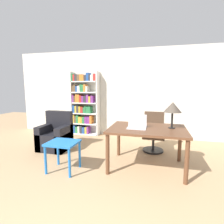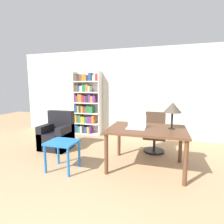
{
  "view_description": "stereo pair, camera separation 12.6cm",
  "coord_description": "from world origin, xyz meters",
  "px_view_note": "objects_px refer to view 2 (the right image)",
  "views": [
    {
      "loc": [
        0.69,
        -0.88,
        1.54
      ],
      "look_at": [
        -0.22,
        2.6,
        1.03
      ],
      "focal_mm": 28.0,
      "sensor_mm": 36.0,
      "label": 1
    },
    {
      "loc": [
        0.81,
        -0.85,
        1.54
      ],
      "look_at": [
        -0.22,
        2.6,
        1.03
      ],
      "focal_mm": 28.0,
      "sensor_mm": 36.0,
      "label": 2
    }
  ],
  "objects_px": {
    "bookshelf": "(86,104)",
    "desk": "(147,133)",
    "armchair": "(57,136)",
    "laptop": "(136,125)",
    "side_table_blue": "(62,147)",
    "office_chair": "(155,134)",
    "table_lamp": "(173,108)"
  },
  "relations": [
    {
      "from": "bookshelf",
      "to": "desk",
      "type": "bearing_deg",
      "value": -42.05
    },
    {
      "from": "armchair",
      "to": "bookshelf",
      "type": "relative_size",
      "value": 0.46
    },
    {
      "from": "laptop",
      "to": "side_table_blue",
      "type": "xyz_separation_m",
      "value": [
        -1.29,
        -0.48,
        -0.38
      ]
    },
    {
      "from": "office_chair",
      "to": "side_table_blue",
      "type": "relative_size",
      "value": 1.7
    },
    {
      "from": "armchair",
      "to": "bookshelf",
      "type": "bearing_deg",
      "value": 85.18
    },
    {
      "from": "side_table_blue",
      "to": "bookshelf",
      "type": "bearing_deg",
      "value": 105.14
    },
    {
      "from": "laptop",
      "to": "table_lamp",
      "type": "distance_m",
      "value": 0.73
    },
    {
      "from": "desk",
      "to": "bookshelf",
      "type": "distance_m",
      "value": 2.91
    },
    {
      "from": "desk",
      "to": "armchair",
      "type": "xyz_separation_m",
      "value": [
        -2.27,
        0.47,
        -0.37
      ]
    },
    {
      "from": "office_chair",
      "to": "bookshelf",
      "type": "distance_m",
      "value": 2.51
    },
    {
      "from": "office_chair",
      "to": "armchair",
      "type": "bearing_deg",
      "value": -167.72
    },
    {
      "from": "desk",
      "to": "bookshelf",
      "type": "relative_size",
      "value": 0.7
    },
    {
      "from": "office_chair",
      "to": "bookshelf",
      "type": "relative_size",
      "value": 0.46
    },
    {
      "from": "desk",
      "to": "office_chair",
      "type": "bearing_deg",
      "value": 83.92
    },
    {
      "from": "office_chair",
      "to": "laptop",
      "type": "bearing_deg",
      "value": -105.89
    },
    {
      "from": "laptop",
      "to": "side_table_blue",
      "type": "bearing_deg",
      "value": -159.53
    },
    {
      "from": "table_lamp",
      "to": "side_table_blue",
      "type": "bearing_deg",
      "value": -161.89
    },
    {
      "from": "office_chair",
      "to": "bookshelf",
      "type": "height_order",
      "value": "bookshelf"
    },
    {
      "from": "table_lamp",
      "to": "office_chair",
      "type": "xyz_separation_m",
      "value": [
        -0.34,
        0.89,
        -0.74
      ]
    },
    {
      "from": "laptop",
      "to": "side_table_blue",
      "type": "relative_size",
      "value": 0.63
    },
    {
      "from": "table_lamp",
      "to": "armchair",
      "type": "height_order",
      "value": "table_lamp"
    },
    {
      "from": "desk",
      "to": "laptop",
      "type": "distance_m",
      "value": 0.25
    },
    {
      "from": "desk",
      "to": "table_lamp",
      "type": "distance_m",
      "value": 0.67
    },
    {
      "from": "table_lamp",
      "to": "side_table_blue",
      "type": "relative_size",
      "value": 0.89
    },
    {
      "from": "desk",
      "to": "bookshelf",
      "type": "bearing_deg",
      "value": 137.95
    },
    {
      "from": "armchair",
      "to": "bookshelf",
      "type": "distance_m",
      "value": 1.63
    },
    {
      "from": "table_lamp",
      "to": "armchair",
      "type": "bearing_deg",
      "value": 172.28
    },
    {
      "from": "armchair",
      "to": "desk",
      "type": "bearing_deg",
      "value": -11.57
    },
    {
      "from": "side_table_blue",
      "to": "armchair",
      "type": "distance_m",
      "value": 1.28
    },
    {
      "from": "office_chair",
      "to": "armchair",
      "type": "relative_size",
      "value": 1.0
    },
    {
      "from": "desk",
      "to": "table_lamp",
      "type": "height_order",
      "value": "table_lamp"
    },
    {
      "from": "desk",
      "to": "armchair",
      "type": "height_order",
      "value": "armchair"
    }
  ]
}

